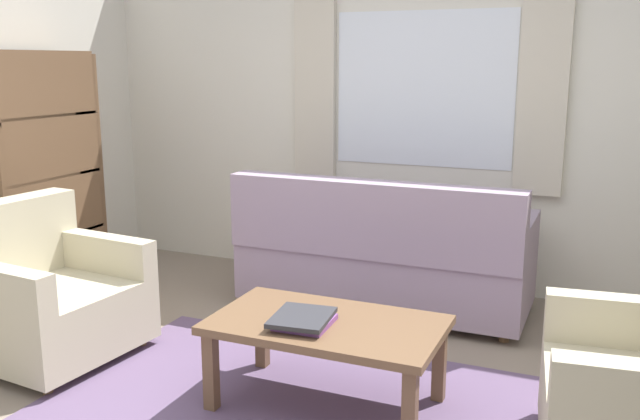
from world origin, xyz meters
TOP-DOWN VIEW (x-y plane):
  - ground_plane at (0.00, 0.00)m, footprint 6.24×6.24m
  - wall_back at (0.00, 2.26)m, footprint 5.32×0.12m
  - window_with_curtains at (0.00, 2.18)m, footprint 1.98×0.07m
  - area_rug at (0.00, 0.00)m, footprint 2.44×1.74m
  - couch at (-0.07, 1.54)m, footprint 1.90×0.82m
  - armchair_left at (-1.58, 0.08)m, footprint 0.89×0.91m
  - coffee_table at (0.11, 0.15)m, footprint 1.10×0.64m
  - book_stack_on_table at (0.03, 0.07)m, footprint 0.30×0.34m
  - bookshelf at (-2.35, 0.91)m, footprint 0.30×0.94m

SIDE VIEW (x-z plane):
  - ground_plane at x=0.00m, z-range 0.00..0.00m
  - area_rug at x=0.00m, z-range 0.00..0.01m
  - armchair_left at x=-1.58m, z-range -0.09..0.79m
  - couch at x=-0.07m, z-range -0.09..0.83m
  - coffee_table at x=0.11m, z-range 0.16..0.60m
  - book_stack_on_table at x=0.03m, z-range 0.44..0.49m
  - bookshelf at x=-2.35m, z-range -0.09..1.63m
  - wall_back at x=0.00m, z-range 0.00..2.60m
  - window_with_curtains at x=0.00m, z-range 0.75..2.15m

